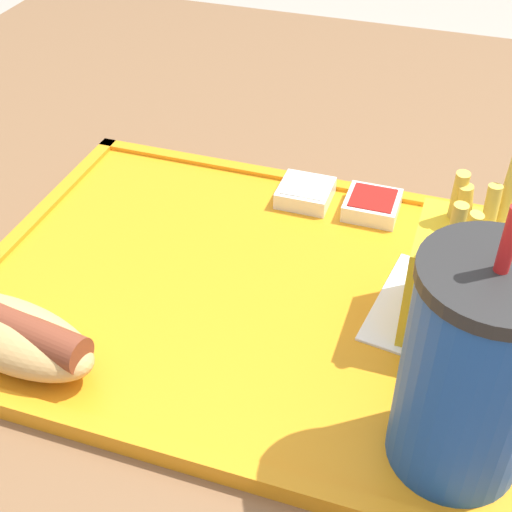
{
  "coord_description": "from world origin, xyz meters",
  "views": [
    {
      "loc": [
        -0.09,
        0.36,
        1.13
      ],
      "look_at": [
        0.03,
        -0.01,
        0.81
      ],
      "focal_mm": 50.0,
      "sensor_mm": 36.0,
      "label": 1
    }
  ],
  "objects_px": {
    "hot_dog_far": "(11,333)",
    "fries_carton": "(473,282)",
    "soda_cup": "(472,371)",
    "sauce_cup_ketchup": "(372,204)",
    "sauce_cup_mayo": "(305,192)"
  },
  "relations": [
    {
      "from": "soda_cup",
      "to": "sauce_cup_ketchup",
      "type": "relative_size",
      "value": 3.92
    },
    {
      "from": "hot_dog_far",
      "to": "fries_carton",
      "type": "height_order",
      "value": "fries_carton"
    },
    {
      "from": "hot_dog_far",
      "to": "sauce_cup_mayo",
      "type": "xyz_separation_m",
      "value": [
        -0.13,
        -0.24,
        -0.01
      ]
    },
    {
      "from": "sauce_cup_mayo",
      "to": "sauce_cup_ketchup",
      "type": "relative_size",
      "value": 1.0
    },
    {
      "from": "sauce_cup_ketchup",
      "to": "fries_carton",
      "type": "bearing_deg",
      "value": 126.65
    },
    {
      "from": "sauce_cup_mayo",
      "to": "soda_cup",
      "type": "bearing_deg",
      "value": 123.75
    },
    {
      "from": "soda_cup",
      "to": "hot_dog_far",
      "type": "xyz_separation_m",
      "value": [
        0.28,
        0.01,
        -0.05
      ]
    },
    {
      "from": "hot_dog_far",
      "to": "sauce_cup_ketchup",
      "type": "height_order",
      "value": "hot_dog_far"
    },
    {
      "from": "soda_cup",
      "to": "sauce_cup_mayo",
      "type": "distance_m",
      "value": 0.27
    },
    {
      "from": "hot_dog_far",
      "to": "sauce_cup_mayo",
      "type": "bearing_deg",
      "value": -119.17
    },
    {
      "from": "soda_cup",
      "to": "sauce_cup_ketchup",
      "type": "height_order",
      "value": "soda_cup"
    },
    {
      "from": "hot_dog_far",
      "to": "fries_carton",
      "type": "bearing_deg",
      "value": -156.5
    },
    {
      "from": "soda_cup",
      "to": "sauce_cup_mayo",
      "type": "bearing_deg",
      "value": -56.25
    },
    {
      "from": "soda_cup",
      "to": "fries_carton",
      "type": "relative_size",
      "value": 1.33
    },
    {
      "from": "sauce_cup_mayo",
      "to": "sauce_cup_ketchup",
      "type": "distance_m",
      "value": 0.06
    }
  ]
}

